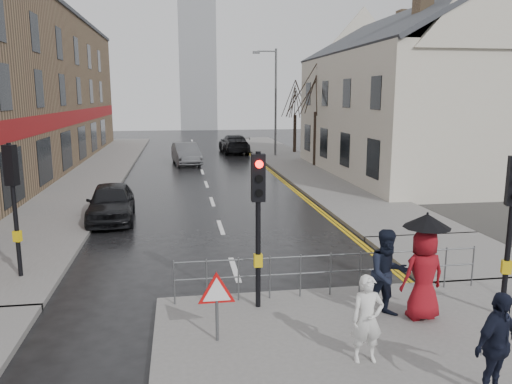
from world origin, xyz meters
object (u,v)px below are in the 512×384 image
object	(u,v)px
pedestrian_d	(497,346)
car_mid	(186,154)
pedestrian_a	(367,319)
car_parked	(111,202)
pedestrian_b	(388,274)
pedestrian_with_umbrella	(424,264)

from	to	relation	value
pedestrian_d	car_mid	bearing A→B (deg)	74.52
pedestrian_a	car_parked	size ratio (longest dim) A/B	0.37
pedestrian_b	car_mid	size ratio (longest dim) A/B	0.42
pedestrian_with_umbrella	car_mid	distance (m)	25.93
car_parked	pedestrian_b	bearing A→B (deg)	-58.97
pedestrian_with_umbrella	car_mid	world-z (taller)	pedestrian_with_umbrella
pedestrian_b	pedestrian_with_umbrella	world-z (taller)	pedestrian_with_umbrella
pedestrian_a	pedestrian_b	distance (m)	1.95
car_mid	pedestrian_a	bearing A→B (deg)	-91.65
pedestrian_d	car_parked	xyz separation A→B (m)	(-7.21, 12.79, -0.27)
pedestrian_b	car_mid	bearing A→B (deg)	93.08
pedestrian_d	car_mid	distance (m)	28.60
pedestrian_with_umbrella	car_mid	bearing A→B (deg)	99.68
pedestrian_a	pedestrian_with_umbrella	world-z (taller)	pedestrian_with_umbrella
pedestrian_a	car_parked	bearing A→B (deg)	119.11
pedestrian_b	pedestrian_a	bearing A→B (deg)	-128.28
pedestrian_a	car_mid	xyz separation A→B (m)	(-2.60, 27.00, -0.17)
pedestrian_b	pedestrian_d	size ratio (longest dim) A/B	1.11
pedestrian_b	pedestrian_d	distance (m)	2.96
pedestrian_b	car_mid	world-z (taller)	pedestrian_b
pedestrian_a	pedestrian_b	xyz separation A→B (m)	(1.06, 1.62, 0.16)
pedestrian_d	pedestrian_with_umbrella	bearing A→B (deg)	61.48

